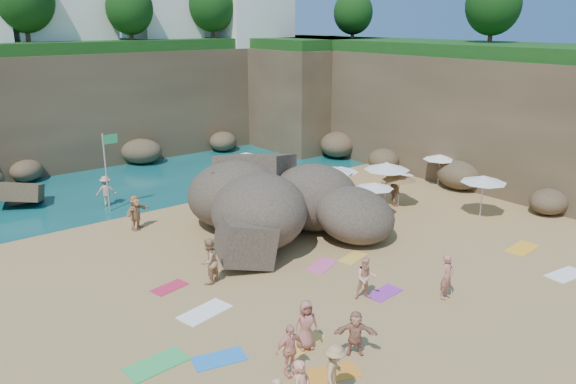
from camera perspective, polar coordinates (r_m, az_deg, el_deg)
ground at (r=25.44m, az=0.66°, el=-6.71°), size 120.00×120.00×0.00m
seawater at (r=51.30m, az=-20.98°, el=4.45°), size 120.00×120.00×0.00m
cliff_back at (r=46.61m, az=-17.22°, el=8.64°), size 44.00×8.00×8.00m
cliff_right at (r=43.04m, az=13.91°, el=8.26°), size 8.00×30.00×8.00m
cliff_corner at (r=49.91m, az=1.43°, el=9.91°), size 10.00×12.00×8.00m
clifftop_buildings at (r=47.28m, az=-17.27°, el=17.58°), size 28.48×9.48×7.00m
clifftop_trees at (r=42.33m, az=-11.57°, el=18.14°), size 35.60×23.82×4.40m
rock_outcrop at (r=27.30m, az=-4.17°, el=-5.04°), size 9.97×8.16×3.57m
flag_pole at (r=32.28m, az=-17.86°, el=2.92°), size 0.86×0.09×4.41m
parasol_0 at (r=33.25m, az=5.36°, el=2.33°), size 2.10×2.10×1.99m
parasol_1 at (r=34.73m, az=-4.28°, el=3.71°), size 2.59×2.59×2.45m
parasol_2 at (r=31.35m, az=1.32°, el=1.93°), size 2.37×2.37×2.24m
parasol_3 at (r=37.18m, az=15.19°, el=3.45°), size 2.14×2.14×2.03m
parasol_5 at (r=32.48m, az=10.02°, el=2.59°), size 2.61×2.61×2.47m
parasol_6 at (r=32.40m, az=11.27°, el=1.45°), size 1.97×1.97×1.86m
parasol_7 at (r=30.32m, az=8.78°, el=0.67°), size 2.06×2.06×1.95m
parasol_8 at (r=32.68m, az=4.69°, el=2.30°), size 2.24×2.24×2.12m
parasol_9 at (r=28.53m, az=-2.31°, el=0.49°), size 2.44×2.44×2.30m
parasol_10 at (r=29.25m, az=0.91°, el=0.44°), size 2.16×2.16×2.04m
parasol_11 at (r=31.74m, az=19.26°, el=1.25°), size 2.44×2.44×2.31m
lounger_0 at (r=30.57m, az=-2.56°, el=-2.22°), size 2.16×1.15×0.32m
lounger_1 at (r=33.48m, az=6.82°, el=-0.59°), size 2.08×1.00×0.31m
lounger_2 at (r=32.84m, az=7.38°, el=-1.00°), size 1.79×0.60×0.28m
lounger_3 at (r=29.35m, az=0.45°, el=-3.05°), size 2.06×1.03×0.31m
lounger_4 at (r=38.37m, az=11.54°, el=1.43°), size 1.61×0.73×0.24m
lounger_5 at (r=30.58m, az=1.95°, el=-2.27°), size 1.66×1.25×0.25m
towel_2 at (r=17.92m, az=4.46°, el=-17.91°), size 1.88×1.36×0.03m
towel_3 at (r=18.72m, az=-13.18°, el=-16.66°), size 2.00×1.10×0.03m
towel_4 at (r=19.30m, az=1.62°, el=-15.04°), size 1.69×1.15×0.03m
towel_5 at (r=21.25m, az=-8.44°, el=-11.96°), size 2.11×1.35×0.03m
towel_6 at (r=22.67m, az=9.75°, el=-10.08°), size 1.61×0.92×0.03m
towel_7 at (r=23.27m, az=-11.93°, el=-9.47°), size 1.56×1.01×0.03m
towel_8 at (r=18.63m, az=-6.99°, el=-16.47°), size 1.82×1.21×0.03m
towel_9 at (r=24.72m, az=3.46°, el=-7.45°), size 1.81×1.35×0.03m
towel_10 at (r=28.60m, az=22.70°, el=-5.30°), size 1.92×1.11×0.03m
towel_12 at (r=25.61m, az=6.62°, el=-6.64°), size 1.61×1.08×0.03m
towel_13 at (r=26.56m, az=26.41°, el=-7.52°), size 1.88×1.09×0.03m
person_stand_1 at (r=23.00m, az=-8.05°, el=-6.98°), size 1.12×1.00×1.92m
person_stand_2 at (r=33.74m, az=-17.98°, el=0.11°), size 1.24×0.88×1.77m
person_stand_3 at (r=32.60m, az=10.78°, el=0.07°), size 0.76×1.12×1.77m
person_stand_4 at (r=36.89m, az=9.94°, el=1.90°), size 0.78×0.81×1.49m
person_stand_5 at (r=29.52m, az=-15.20°, el=-2.01°), size 1.71×1.19×1.81m
person_lie_1 at (r=17.72m, az=0.15°, el=-17.55°), size 1.09×1.73×0.41m
person_lie_2 at (r=18.92m, az=1.81°, el=-15.01°), size 1.32×1.85×0.45m
person_lie_3 at (r=18.77m, az=6.80°, el=-15.52°), size 2.01×2.02×0.40m
person_lie_4 at (r=22.73m, az=15.71°, el=-9.87°), size 0.84×1.82×0.42m
person_lie_5 at (r=22.03m, az=7.85°, el=-9.95°), size 1.57×1.84×0.63m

